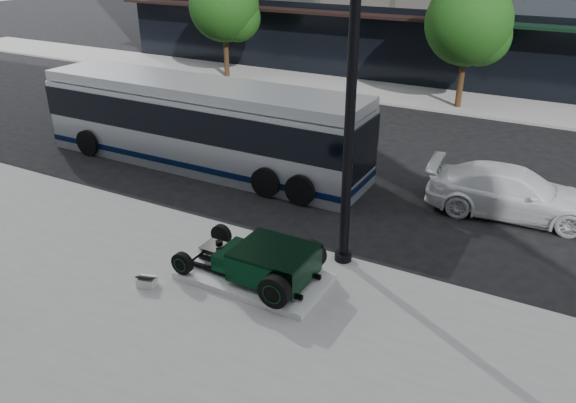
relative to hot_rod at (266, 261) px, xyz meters
The scene contains 9 objects.
ground 4.11m from the hot_rod, 99.57° to the left, with size 120.00×120.00×0.00m, color black.
sidewalk_far 18.02m from the hot_rod, 92.14° to the left, with size 70.00×4.00×0.12m, color gray.
street_trees 17.35m from the hot_rod, 88.42° to the left, with size 29.80×3.80×5.70m.
display_plinth 0.60m from the hot_rod, behind, with size 3.40×1.80×0.15m, color silver.
hot_rod is the anchor object (origin of this frame).
info_plaque 2.76m from the hot_rod, 148.62° to the right, with size 0.47×0.40×0.31m.
lamppost 3.67m from the hot_rod, 57.58° to the left, with size 0.42×0.42×7.72m.
transit_bus 8.21m from the hot_rod, 136.64° to the left, with size 12.12×2.88×2.92m.
white_sedan 7.91m from the hot_rod, 57.04° to the left, with size 1.97×4.84×1.40m, color white.
Camera 1 is at (6.34, -13.31, 7.39)m, focal length 35.00 mm.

